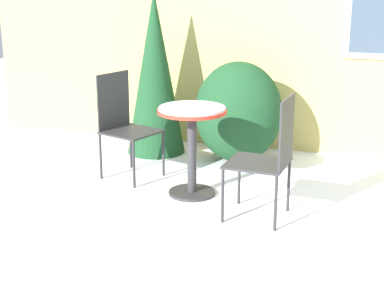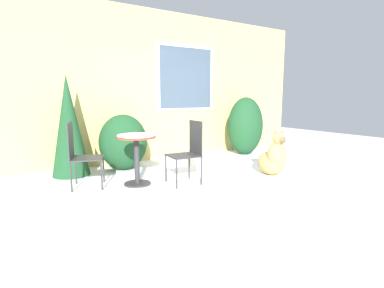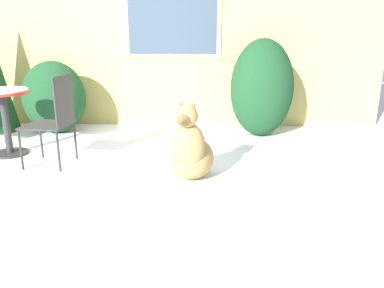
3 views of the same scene
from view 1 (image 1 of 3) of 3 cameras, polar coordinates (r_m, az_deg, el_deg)
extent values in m
plane|color=white|center=(4.54, 10.61, -8.53)|extent=(16.00, 16.00, 0.00)
cube|color=tan|center=(6.34, 13.88, 12.95)|extent=(8.00, 0.06, 3.16)
ellipsoid|color=#194223|center=(6.05, 4.52, 3.09)|extent=(0.90, 0.79, 1.04)
cone|color=#194223|center=(6.31, -3.60, 6.90)|extent=(0.63, 0.63, 1.74)
cylinder|color=#2D2D30|center=(5.23, 0.00, -4.73)|extent=(0.42, 0.42, 0.03)
cylinder|color=#2D2D30|center=(5.12, 0.00, -0.85)|extent=(0.08, 0.08, 0.71)
cylinder|color=red|center=(5.02, 0.00, 3.21)|extent=(0.60, 0.60, 0.03)
cylinder|color=white|center=(5.01, 0.00, 3.49)|extent=(0.57, 0.57, 0.02)
cube|color=#2D2D30|center=(5.57, -5.88, 1.18)|extent=(0.58, 0.58, 0.02)
cube|color=#2D2D30|center=(5.65, -7.63, 4.22)|extent=(0.15, 0.40, 0.53)
cylinder|color=#2D2D30|center=(5.35, -5.66, -2.00)|extent=(0.02, 0.02, 0.44)
cylinder|color=#2D2D30|center=(5.65, -2.79, -0.95)|extent=(0.02, 0.02, 0.44)
cylinder|color=#2D2D30|center=(5.63, -8.85, -1.20)|extent=(0.02, 0.02, 0.44)
cylinder|color=#2D2D30|center=(5.92, -5.96, -0.24)|extent=(0.02, 0.02, 0.44)
cube|color=#2D2D30|center=(4.64, 6.35, -1.86)|extent=(0.49, 0.49, 0.02)
cube|color=#2D2D30|center=(4.51, 9.16, 1.16)|extent=(0.05, 0.42, 0.53)
cylinder|color=#2D2D30|center=(4.96, 4.59, -3.41)|extent=(0.02, 0.02, 0.44)
cylinder|color=#2D2D30|center=(4.58, 2.98, -5.04)|extent=(0.02, 0.02, 0.44)
cylinder|color=#2D2D30|center=(4.86, 9.35, -4.00)|extent=(0.02, 0.02, 0.44)
cylinder|color=#2D2D30|center=(4.47, 8.12, -5.73)|extent=(0.02, 0.02, 0.44)
camera|label=2|loc=(3.20, -64.59, -2.35)|focal=28.00mm
camera|label=3|loc=(1.12, 75.32, -20.66)|focal=35.00mm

